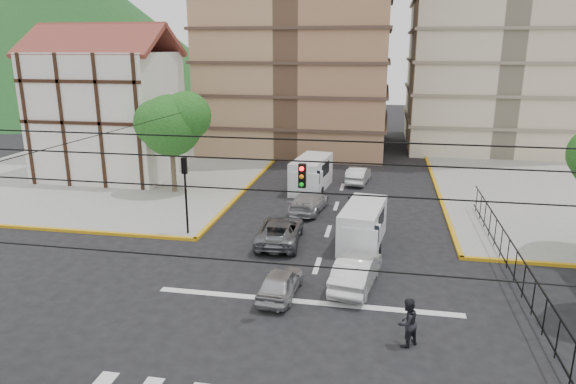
% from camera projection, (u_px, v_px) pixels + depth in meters
% --- Properties ---
extents(ground, '(160.00, 160.00, 0.00)m').
position_uv_depth(ground, '(301.00, 316.00, 20.55)').
color(ground, black).
rests_on(ground, ground).
extents(sidewalk_nw, '(26.00, 26.00, 0.15)m').
position_uv_depth(sidewalk_nw, '(104.00, 175.00, 42.96)').
color(sidewalk_nw, gray).
rests_on(sidewalk_nw, ground).
extents(stop_line, '(13.00, 0.40, 0.01)m').
position_uv_depth(stop_line, '(306.00, 302.00, 21.68)').
color(stop_line, silver).
rests_on(stop_line, ground).
extents(tudor_building, '(10.80, 8.05, 12.23)m').
position_uv_depth(tudor_building, '(109.00, 113.00, 41.38)').
color(tudor_building, silver).
rests_on(tudor_building, ground).
extents(distant_hill, '(70.00, 70.00, 28.00)m').
position_uv_depth(distant_hill, '(63.00, 26.00, 92.61)').
color(distant_hill, '#1A4F1D').
rests_on(distant_hill, ground).
extents(park_fence, '(0.10, 22.50, 1.66)m').
position_uv_depth(park_fence, '(513.00, 285.00, 23.22)').
color(park_fence, black).
rests_on(park_fence, ground).
extents(tree_tudor, '(5.39, 4.40, 7.43)m').
position_uv_depth(tree_tudor, '(172.00, 123.00, 36.37)').
color(tree_tudor, '#473828').
rests_on(tree_tudor, ground).
extents(traffic_light_nw, '(0.28, 0.22, 4.40)m').
position_uv_depth(traffic_light_nw, '(185.00, 183.00, 28.45)').
color(traffic_light_nw, black).
rests_on(traffic_light_nw, ground).
extents(traffic_light_hanging, '(18.00, 9.12, 0.92)m').
position_uv_depth(traffic_light_hanging, '(293.00, 187.00, 17.01)').
color(traffic_light_hanging, black).
rests_on(traffic_light_hanging, ground).
extents(van_right_lane, '(2.53, 5.09, 2.20)m').
position_uv_depth(van_right_lane, '(363.00, 227.00, 27.54)').
color(van_right_lane, silver).
rests_on(van_right_lane, ground).
extents(van_left_lane, '(2.70, 5.60, 2.43)m').
position_uv_depth(van_left_lane, '(311.00, 175.00, 38.17)').
color(van_left_lane, silver).
rests_on(van_left_lane, ground).
extents(car_silver_front_left, '(1.69, 3.71, 1.24)m').
position_uv_depth(car_silver_front_left, '(280.00, 282.00, 22.09)').
color(car_silver_front_left, '#A7A7AC').
rests_on(car_silver_front_left, ground).
extents(car_white_front_right, '(2.25, 4.68, 1.48)m').
position_uv_depth(car_white_front_right, '(356.00, 271.00, 22.94)').
color(car_white_front_right, silver).
rests_on(car_white_front_right, ground).
extents(car_grey_mid_left, '(2.55, 5.03, 1.36)m').
position_uv_depth(car_grey_mid_left, '(280.00, 231.00, 28.10)').
color(car_grey_mid_left, slate).
rests_on(car_grey_mid_left, ground).
extents(car_silver_rear_left, '(2.40, 4.71, 1.31)m').
position_uv_depth(car_silver_rear_left, '(309.00, 202.00, 33.39)').
color(car_silver_rear_left, '#B3B4B8').
rests_on(car_silver_rear_left, ground).
extents(car_darkgrey_mid_right, '(2.06, 4.19, 1.38)m').
position_uv_depth(car_darkgrey_mid_right, '(359.00, 204.00, 32.93)').
color(car_darkgrey_mid_right, black).
rests_on(car_darkgrey_mid_right, ground).
extents(car_white_rear_right, '(1.91, 4.16, 1.32)m').
position_uv_depth(car_white_rear_right, '(359.00, 175.00, 40.42)').
color(car_white_rear_right, silver).
rests_on(car_white_rear_right, ground).
extents(pedestrian_crosswalk, '(1.12, 1.11, 1.82)m').
position_uv_depth(pedestrian_crosswalk, '(407.00, 323.00, 18.29)').
color(pedestrian_crosswalk, black).
rests_on(pedestrian_crosswalk, ground).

